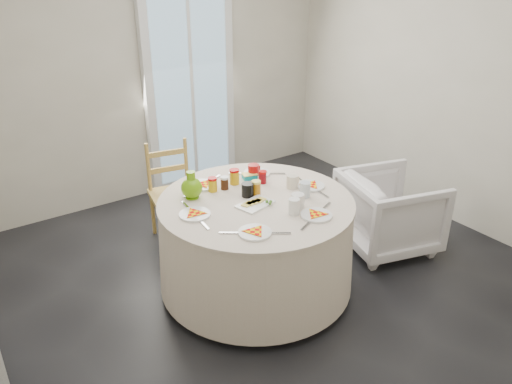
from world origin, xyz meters
TOP-DOWN VIEW (x-y plane):
  - floor at (0.00, 0.00)m, footprint 4.00×4.00m
  - wall_back at (0.00, 2.00)m, footprint 4.00×0.02m
  - wall_right at (2.00, 0.00)m, footprint 0.02×4.00m
  - glass_door at (0.40, 1.95)m, footprint 1.00×0.08m
  - table at (-0.15, -0.02)m, footprint 1.42×1.42m
  - wooden_chair at (-0.31, 0.98)m, footprint 0.46×0.44m
  - armchair at (1.11, -0.18)m, footprint 0.84×0.87m
  - place_settings at (-0.15, -0.02)m, footprint 1.51×1.51m
  - jar_cluster at (-0.14, 0.24)m, footprint 0.48×0.34m
  - butter_tub at (0.02, 0.31)m, footprint 0.13×0.10m
  - green_pitcher at (-0.50, 0.27)m, footprint 0.17×0.17m
  - cheese_platter at (-0.20, -0.08)m, footprint 0.29×0.22m
  - mugs_glasses at (0.02, -0.05)m, footprint 0.77×0.77m

SIDE VIEW (x-z plane):
  - floor at x=0.00m, z-range 0.00..0.00m
  - table at x=-0.15m, z-range 0.01..0.74m
  - armchair at x=1.11m, z-range 0.02..0.76m
  - wooden_chair at x=-0.31m, z-range 0.03..0.91m
  - place_settings at x=-0.15m, z-range 0.76..0.78m
  - cheese_platter at x=-0.20m, z-range 0.76..0.79m
  - butter_tub at x=0.02m, z-range 0.76..0.81m
  - mugs_glasses at x=0.02m, z-range 0.75..0.87m
  - jar_cluster at x=-0.14m, z-range 0.76..0.88m
  - green_pitcher at x=-0.50m, z-range 0.77..0.97m
  - glass_door at x=0.40m, z-range 0.00..2.10m
  - wall_back at x=0.00m, z-range 0.00..2.60m
  - wall_right at x=2.00m, z-range 0.00..2.60m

